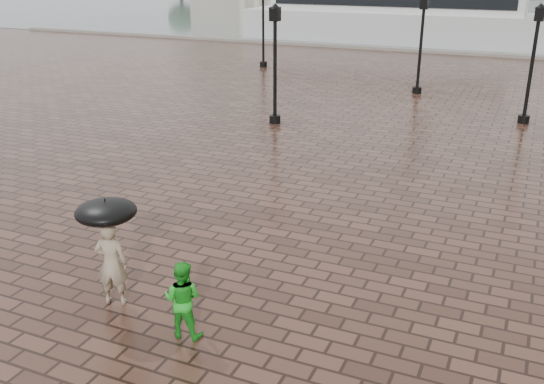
{
  "coord_description": "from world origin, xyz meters",
  "views": [
    {
      "loc": [
        3.35,
        -11.41,
        6.06
      ],
      "look_at": [
        -1.55,
        -0.35,
        1.4
      ],
      "focal_mm": 40.0,
      "sensor_mm": 36.0,
      "label": 1
    }
  ],
  "objects_px": {
    "adult_pedestrian": "(112,264)",
    "ferry_near": "(395,11)",
    "street_lamps": "(428,46)",
    "child_pedestrian": "(183,299)"
  },
  "relations": [
    {
      "from": "ferry_near",
      "to": "adult_pedestrian",
      "type": "bearing_deg",
      "value": -83.71
    },
    {
      "from": "adult_pedestrian",
      "to": "ferry_near",
      "type": "distance_m",
      "value": 40.78
    },
    {
      "from": "adult_pedestrian",
      "to": "child_pedestrian",
      "type": "bearing_deg",
      "value": 148.47
    },
    {
      "from": "street_lamps",
      "to": "ferry_near",
      "type": "bearing_deg",
      "value": 107.29
    },
    {
      "from": "adult_pedestrian",
      "to": "ferry_near",
      "type": "bearing_deg",
      "value": -103.65
    },
    {
      "from": "street_lamps",
      "to": "ferry_near",
      "type": "distance_m",
      "value": 20.32
    },
    {
      "from": "street_lamps",
      "to": "child_pedestrian",
      "type": "xyz_separation_m",
      "value": [
        -0.03,
        -21.5,
        -1.63
      ]
    },
    {
      "from": "street_lamps",
      "to": "ferry_near",
      "type": "height_order",
      "value": "ferry_near"
    },
    {
      "from": "street_lamps",
      "to": "adult_pedestrian",
      "type": "relative_size",
      "value": 13.03
    },
    {
      "from": "adult_pedestrian",
      "to": "child_pedestrian",
      "type": "relative_size",
      "value": 1.18
    }
  ]
}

